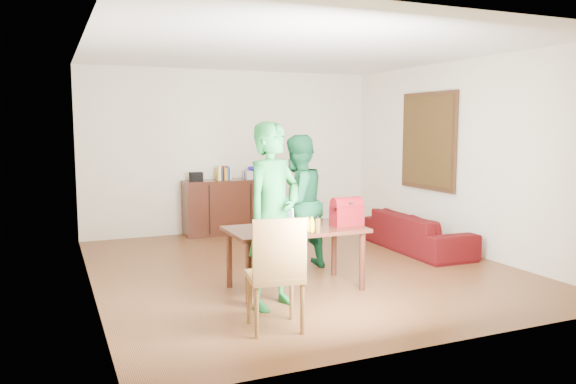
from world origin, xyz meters
name	(u,v)px	position (x,y,z in m)	size (l,w,h in m)	color
room	(297,164)	(0.01, 0.13, 1.31)	(5.20, 5.70, 2.90)	#482312
table	(295,235)	(-0.44, -0.83, 0.60)	(1.47, 0.83, 0.69)	#321A0D
chair	(275,297)	(-1.10, -1.89, 0.30)	(0.53, 0.51, 1.02)	brown
person_near	(273,216)	(-0.88, -1.29, 0.92)	(0.67, 0.44, 1.83)	#11501E
person_far	(297,203)	(-0.08, -0.08, 0.84)	(0.82, 0.64, 1.68)	#12552E
laptop	(282,226)	(-0.62, -0.89, 0.73)	(0.34, 0.28, 0.21)	white
bananas	(309,230)	(-0.44, -1.17, 0.72)	(0.17, 0.11, 0.07)	gold
bottle	(318,224)	(-0.33, -1.17, 0.77)	(0.06, 0.06, 0.17)	brown
red_bag	(347,214)	(0.14, -0.93, 0.81)	(0.34, 0.20, 0.25)	maroon
sofa	(418,232)	(1.95, 0.20, 0.27)	(1.85, 0.72, 0.54)	#33060A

